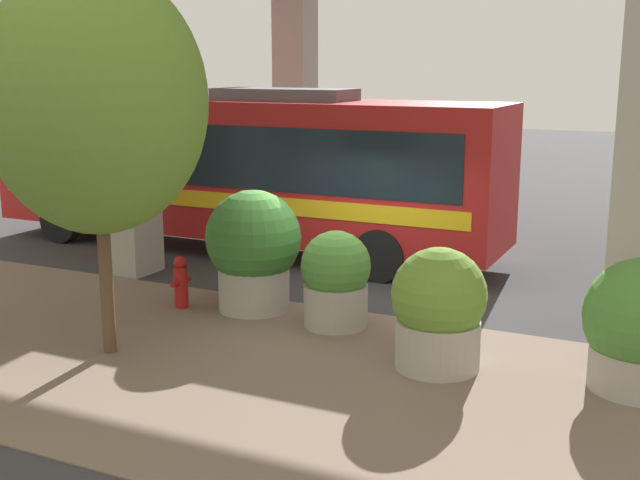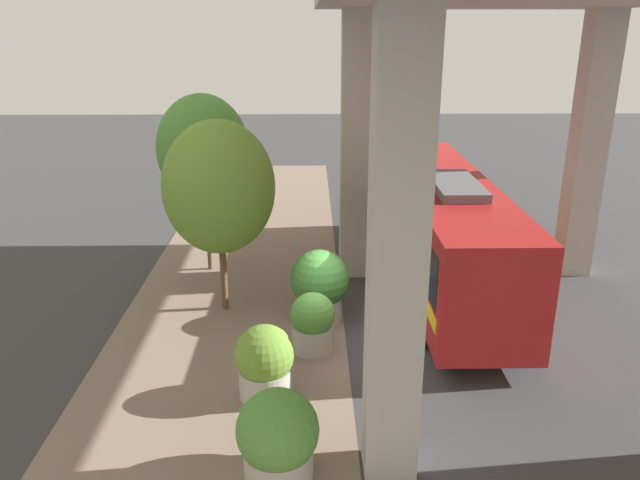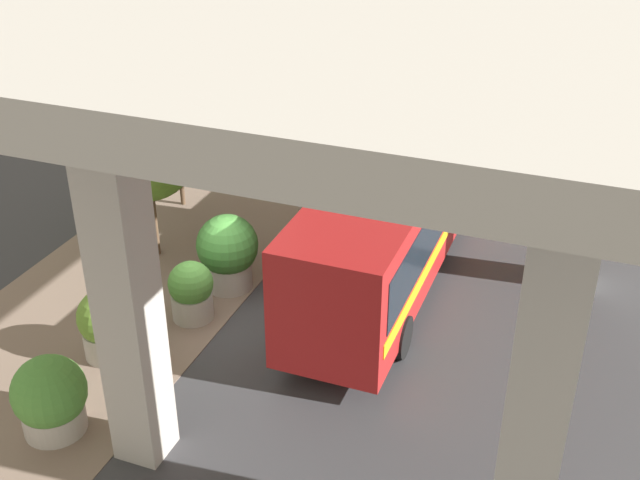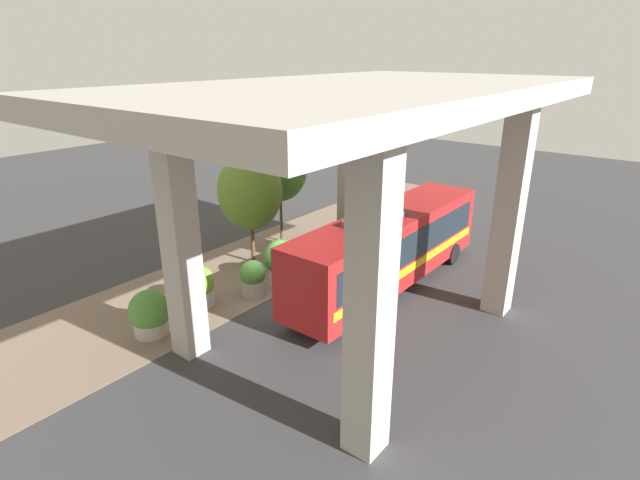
{
  "view_description": "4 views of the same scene",
  "coord_description": "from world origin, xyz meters",
  "px_view_note": "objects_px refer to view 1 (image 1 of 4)",
  "views": [
    {
      "loc": [
        -11.62,
        -5.3,
        3.97
      ],
      "look_at": [
        1.26,
        0.9,
        0.84
      ],
      "focal_mm": 45.0,
      "sensor_mm": 36.0,
      "label": 1
    },
    {
      "loc": [
        -0.88,
        -13.87,
        7.65
      ],
      "look_at": [
        -0.61,
        2.47,
        1.86
      ],
      "focal_mm": 35.0,
      "sensor_mm": 36.0,
      "label": 2
    },
    {
      "loc": [
        7.77,
        -14.22,
        11.01
      ],
      "look_at": [
        1.78,
        1.33,
        1.78
      ],
      "focal_mm": 45.0,
      "sensor_mm": 36.0,
      "label": 3
    },
    {
      "loc": [
        12.87,
        -13.22,
        9.49
      ],
      "look_at": [
        1.4,
        1.23,
        2.47
      ],
      "focal_mm": 28.0,
      "sensor_mm": 36.0,
      "label": 4
    }
  ],
  "objects_px": {
    "planter_extra": "(439,310)",
    "street_tree_far": "(96,101)",
    "bus": "(238,163)",
    "planter_middle": "(254,249)",
    "planter_front": "(336,280)",
    "fire_hydrant": "(181,282)"
  },
  "relations": [
    {
      "from": "planter_middle",
      "to": "street_tree_far",
      "type": "relative_size",
      "value": 0.38
    },
    {
      "from": "fire_hydrant",
      "to": "planter_extra",
      "type": "bearing_deg",
      "value": -99.4
    },
    {
      "from": "planter_front",
      "to": "planter_extra",
      "type": "height_order",
      "value": "planter_extra"
    },
    {
      "from": "bus",
      "to": "street_tree_far",
      "type": "distance_m",
      "value": 6.78
    },
    {
      "from": "planter_middle",
      "to": "street_tree_far",
      "type": "xyz_separation_m",
      "value": [
        -2.63,
        0.82,
        2.46
      ]
    },
    {
      "from": "planter_middle",
      "to": "planter_extra",
      "type": "height_order",
      "value": "planter_middle"
    },
    {
      "from": "planter_extra",
      "to": "planter_front",
      "type": "bearing_deg",
      "value": 62.38
    },
    {
      "from": "planter_extra",
      "to": "street_tree_far",
      "type": "height_order",
      "value": "street_tree_far"
    },
    {
      "from": "planter_extra",
      "to": "bus",
      "type": "bearing_deg",
      "value": 50.84
    },
    {
      "from": "planter_front",
      "to": "planter_extra",
      "type": "distance_m",
      "value": 2.21
    },
    {
      "from": "planter_front",
      "to": "planter_middle",
      "type": "distance_m",
      "value": 1.6
    },
    {
      "from": "bus",
      "to": "fire_hydrant",
      "type": "distance_m",
      "value": 4.63
    },
    {
      "from": "fire_hydrant",
      "to": "street_tree_far",
      "type": "relative_size",
      "value": 0.17
    },
    {
      "from": "planter_extra",
      "to": "street_tree_far",
      "type": "bearing_deg",
      "value": 108.12
    },
    {
      "from": "fire_hydrant",
      "to": "planter_middle",
      "type": "relative_size",
      "value": 0.45
    },
    {
      "from": "bus",
      "to": "planter_middle",
      "type": "bearing_deg",
      "value": -145.63
    },
    {
      "from": "street_tree_far",
      "to": "planter_front",
      "type": "bearing_deg",
      "value": -44.27
    },
    {
      "from": "planter_front",
      "to": "street_tree_far",
      "type": "xyz_separation_m",
      "value": [
        -2.44,
        2.38,
        2.75
      ]
    },
    {
      "from": "fire_hydrant",
      "to": "street_tree_far",
      "type": "bearing_deg",
      "value": -171.42
    },
    {
      "from": "fire_hydrant",
      "to": "planter_middle",
      "type": "height_order",
      "value": "planter_middle"
    },
    {
      "from": "street_tree_far",
      "to": "planter_middle",
      "type": "bearing_deg",
      "value": -17.24
    },
    {
      "from": "bus",
      "to": "planter_extra",
      "type": "distance_m",
      "value": 7.9
    }
  ]
}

